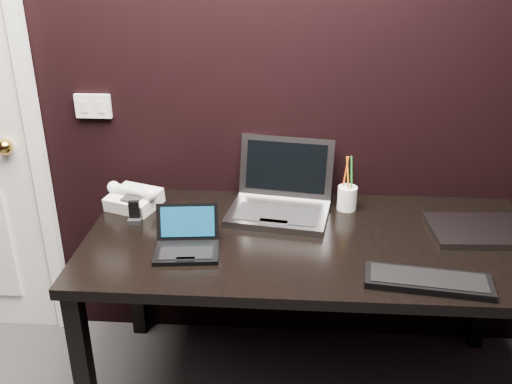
# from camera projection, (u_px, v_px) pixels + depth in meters

# --- Properties ---
(wall_back) EXTENTS (4.00, 0.00, 4.00)m
(wall_back) POSITION_uv_depth(u_px,v_px,m) (240.00, 64.00, 2.28)
(wall_back) COLOR black
(wall_back) RESTS_ON ground
(wall_switch) EXTENTS (0.15, 0.02, 0.10)m
(wall_switch) POSITION_uv_depth(u_px,v_px,m) (93.00, 106.00, 2.38)
(wall_switch) COLOR silver
(wall_switch) RESTS_ON wall_back
(desk) EXTENTS (1.70, 0.80, 0.74)m
(desk) POSITION_uv_depth(u_px,v_px,m) (311.00, 256.00, 2.16)
(desk) COLOR black
(desk) RESTS_ON ground
(netbook) EXTENTS (0.25, 0.22, 0.15)m
(netbook) POSITION_uv_depth(u_px,v_px,m) (187.00, 243.00, 2.04)
(netbook) COLOR black
(netbook) RESTS_ON desk
(silver_laptop) EXTENTS (0.44, 0.41, 0.27)m
(silver_laptop) POSITION_uv_depth(u_px,v_px,m) (280.00, 200.00, 2.31)
(silver_laptop) COLOR gray
(silver_laptop) RESTS_ON desk
(ext_keyboard) EXTENTS (0.42, 0.19, 0.03)m
(ext_keyboard) POSITION_uv_depth(u_px,v_px,m) (428.00, 281.00, 1.85)
(ext_keyboard) COLOR black
(ext_keyboard) RESTS_ON desk
(closed_laptop) EXTENTS (0.37, 0.28, 0.02)m
(closed_laptop) POSITION_uv_depth(u_px,v_px,m) (478.00, 230.00, 2.16)
(closed_laptop) COLOR gray
(closed_laptop) RESTS_ON desk
(desk_phone) EXTENTS (0.24, 0.23, 0.11)m
(desk_phone) POSITION_uv_depth(u_px,v_px,m) (134.00, 198.00, 2.35)
(desk_phone) COLOR silver
(desk_phone) RESTS_ON desk
(mobile_phone) EXTENTS (0.05, 0.05, 0.09)m
(mobile_phone) POSITION_uv_depth(u_px,v_px,m) (135.00, 214.00, 2.24)
(mobile_phone) COLOR black
(mobile_phone) RESTS_ON desk
(pen_cup) EXTENTS (0.09, 0.09, 0.23)m
(pen_cup) POSITION_uv_depth(u_px,v_px,m) (347.00, 197.00, 2.33)
(pen_cup) COLOR white
(pen_cup) RESTS_ON desk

